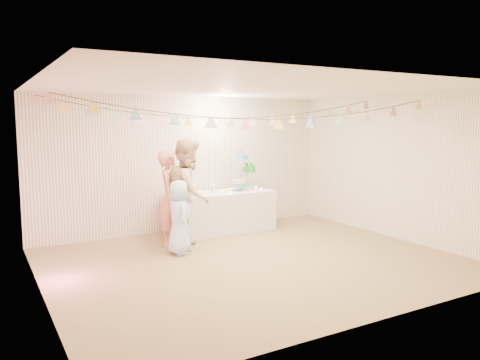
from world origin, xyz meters
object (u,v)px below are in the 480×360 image
person_adult_a (170,198)px  table (220,212)px  person_adult_b (189,194)px  cake_stand (243,173)px  person_child (179,217)px

person_adult_a → table: bearing=-37.2°
person_adult_a → person_adult_b: size_ratio=0.89×
table → person_adult_b: size_ratio=1.12×
person_adult_b → person_adult_a: bearing=68.7°
cake_stand → person_child: bearing=-148.8°
cake_stand → person_child: (-1.83, -1.11, -0.52)m
cake_stand → person_adult_b: 1.79m
person_adult_b → cake_stand: bearing=-27.7°
person_adult_a → person_adult_b: bearing=-114.5°
table → person_adult_a: bearing=-157.0°
person_adult_a → person_adult_b: person_adult_b is taller
person_child → person_adult_a: bearing=-0.7°
table → cake_stand: size_ratio=2.80×
person_adult_b → person_child: 0.49m
person_child → cake_stand: bearing=-53.2°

